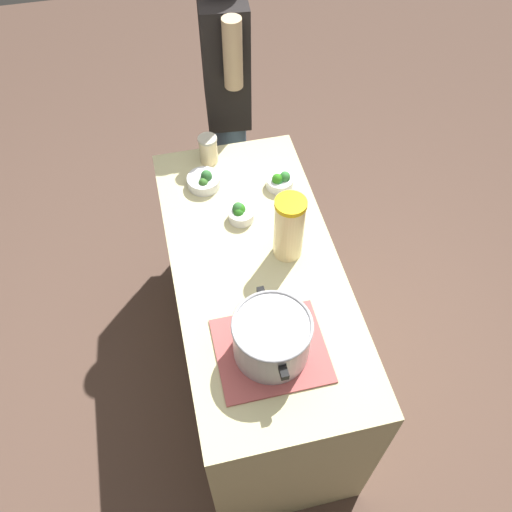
# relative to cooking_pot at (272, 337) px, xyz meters

# --- Properties ---
(ground_plane) EXTENTS (8.00, 8.00, 0.00)m
(ground_plane) POSITION_rel_cooking_pot_xyz_m (0.36, -0.03, -1.00)
(ground_plane) COLOR brown
(counter_slab) EXTENTS (1.34, 0.61, 0.91)m
(counter_slab) POSITION_rel_cooking_pot_xyz_m (0.36, -0.03, -0.55)
(counter_slab) COLOR #C3BB87
(counter_slab) RESTS_ON ground_plane
(dish_cloth) EXTENTS (0.31, 0.36, 0.01)m
(dish_cloth) POSITION_rel_cooking_pot_xyz_m (0.00, 0.00, -0.09)
(dish_cloth) COLOR #A94E4C
(dish_cloth) RESTS_ON counter_slab
(cooking_pot) EXTENTS (0.32, 0.25, 0.17)m
(cooking_pot) POSITION_rel_cooking_pot_xyz_m (0.00, 0.00, 0.00)
(cooking_pot) COLOR #B7B7BC
(cooking_pot) RESTS_ON dish_cloth
(lemonade_pitcher) EXTENTS (0.11, 0.11, 0.27)m
(lemonade_pitcher) POSITION_rel_cooking_pot_xyz_m (0.39, -0.16, 0.04)
(lemonade_pitcher) COLOR #F7DC9A
(lemonade_pitcher) RESTS_ON counter_slab
(mason_jar) EXTENTS (0.08, 0.08, 0.13)m
(mason_jar) POSITION_rel_cooking_pot_xyz_m (0.94, 0.04, -0.03)
(mason_jar) COLOR beige
(mason_jar) RESTS_ON counter_slab
(broccoli_bowl_front) EXTENTS (0.14, 0.14, 0.08)m
(broccoli_bowl_front) POSITION_rel_cooking_pot_xyz_m (0.80, 0.09, -0.07)
(broccoli_bowl_front) COLOR silver
(broccoli_bowl_front) RESTS_ON counter_slab
(broccoli_bowl_center) EXTENTS (0.11, 0.11, 0.07)m
(broccoli_bowl_center) POSITION_rel_cooking_pot_xyz_m (0.72, -0.22, -0.07)
(broccoli_bowl_center) COLOR silver
(broccoli_bowl_center) RESTS_ON counter_slab
(broccoli_bowl_back) EXTENTS (0.10, 0.10, 0.07)m
(broccoli_bowl_back) POSITION_rel_cooking_pot_xyz_m (0.59, -0.02, -0.06)
(broccoli_bowl_back) COLOR silver
(broccoli_bowl_back) RESTS_ON counter_slab
(person_cook) EXTENTS (0.50, 0.23, 1.62)m
(person_cook) POSITION_rel_cooking_pot_xyz_m (1.35, -0.12, -0.11)
(person_cook) COLOR #394E65
(person_cook) RESTS_ON ground_plane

